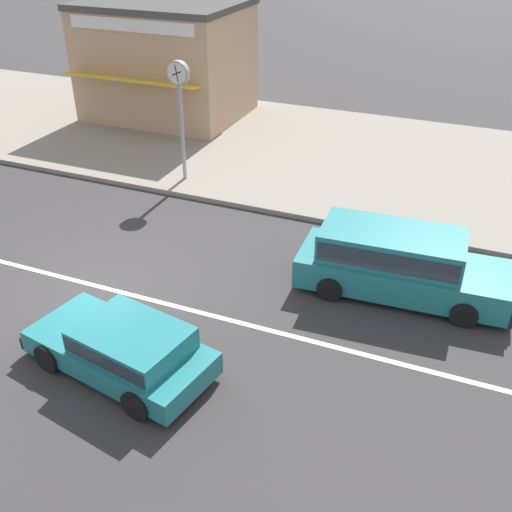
# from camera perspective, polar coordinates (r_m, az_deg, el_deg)

# --- Properties ---
(ground_plane) EXTENTS (160.00, 160.00, 0.00)m
(ground_plane) POSITION_cam_1_polar(r_m,az_deg,el_deg) (14.89, -14.71, -2.84)
(ground_plane) COLOR #383535
(lane_centre_stripe) EXTENTS (50.40, 0.14, 0.01)m
(lane_centre_stripe) POSITION_cam_1_polar(r_m,az_deg,el_deg) (14.89, -14.72, -2.83)
(lane_centre_stripe) COLOR silver
(lane_centre_stripe) RESTS_ON ground
(kerb_strip) EXTENTS (68.00, 10.00, 0.15)m
(kerb_strip) POSITION_cam_1_polar(r_m,az_deg,el_deg) (22.75, 0.29, 10.55)
(kerb_strip) COLOR gray
(kerb_strip) RESTS_ON ground
(hatchback_teal_1) EXTENTS (4.09, 2.33, 1.10)m
(hatchback_teal_1) POSITION_cam_1_polar(r_m,az_deg,el_deg) (11.96, -12.46, -8.45)
(hatchback_teal_1) COLOR teal
(hatchback_teal_1) RESTS_ON ground
(minivan_teal_2) EXTENTS (4.98, 2.10, 1.56)m
(minivan_teal_2) POSITION_cam_1_polar(r_m,az_deg,el_deg) (14.19, 13.31, -0.40)
(minivan_teal_2) COLOR teal
(minivan_teal_2) RESTS_ON ground
(street_clock) EXTENTS (0.71, 0.22, 3.76)m
(street_clock) POSITION_cam_1_polar(r_m,az_deg,el_deg) (18.90, -7.31, 15.30)
(street_clock) COLOR #9E9EA3
(street_clock) RESTS_ON kerb_strip
(shopfront_corner_warung) EXTENTS (6.20, 5.47, 4.46)m
(shopfront_corner_warung) POSITION_cam_1_polar(r_m,az_deg,el_deg) (25.71, -8.53, 18.02)
(shopfront_corner_warung) COLOR tan
(shopfront_corner_warung) RESTS_ON kerb_strip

